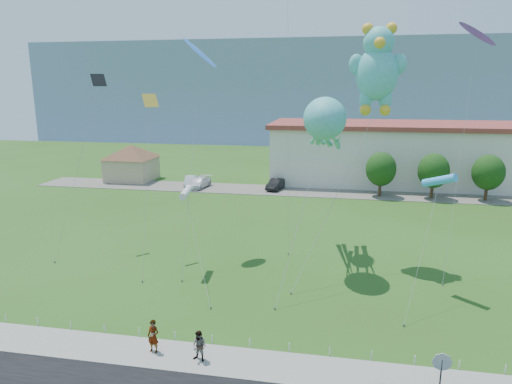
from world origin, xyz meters
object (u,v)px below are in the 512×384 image
(parked_car_white, at_px, (199,183))
(octopus_kite, at_px, (325,127))
(pedestrian_left, at_px, (153,336))
(teddy_bear_kite, at_px, (377,67))
(parked_car_black, at_px, (276,184))
(stop_sign, at_px, (442,367))
(pedestrian_right, at_px, (199,346))
(warehouse, at_px, (498,155))
(parked_car_silver, at_px, (191,181))
(pavilion, at_px, (131,159))

(parked_car_white, relative_size, octopus_kite, 0.35)
(octopus_kite, bearing_deg, pedestrian_left, -119.28)
(parked_car_white, relative_size, teddy_bear_kite, 0.27)
(parked_car_black, bearing_deg, stop_sign, -62.23)
(teddy_bear_kite, bearing_deg, pedestrian_right, -118.58)
(warehouse, height_order, stop_sign, warehouse)
(stop_sign, xyz_separation_m, parked_car_silver, (-23.78, 39.30, -1.11))
(stop_sign, bearing_deg, pedestrian_right, 173.39)
(pedestrian_right, bearing_deg, parked_car_black, 106.78)
(parked_car_black, bearing_deg, octopus_kite, -63.93)
(warehouse, relative_size, octopus_kite, 4.63)
(stop_sign, distance_m, octopus_kite, 18.09)
(teddy_bear_kite, bearing_deg, stop_sign, -83.14)
(pedestrian_right, bearing_deg, octopus_kite, 83.82)
(stop_sign, height_order, parked_car_white, stop_sign)
(parked_car_silver, height_order, teddy_bear_kite, teddy_bear_kite)
(pavilion, distance_m, parked_car_silver, 10.40)
(pavilion, xyz_separation_m, pedestrian_left, (20.41, -40.65, -2.08))
(parked_car_white, bearing_deg, stop_sign, -51.31)
(warehouse, xyz_separation_m, octopus_kite, (-22.01, -33.13, 6.08))
(parked_car_white, height_order, octopus_kite, octopus_kite)
(parked_car_white, bearing_deg, pedestrian_left, -67.24)
(pavilion, distance_m, parked_car_white, 11.74)
(pedestrian_left, height_order, teddy_bear_kite, teddy_bear_kite)
(parked_car_silver, height_order, octopus_kite, octopus_kite)
(pedestrian_left, height_order, octopus_kite, octopus_kite)
(pavilion, distance_m, pedestrian_right, 46.98)
(stop_sign, height_order, teddy_bear_kite, teddy_bear_kite)
(pavilion, bearing_deg, octopus_kite, -44.11)
(pedestrian_left, distance_m, parked_car_silver, 39.23)
(teddy_bear_kite, bearing_deg, parked_car_white, 133.06)
(warehouse, height_order, pedestrian_left, warehouse)
(parked_car_white, bearing_deg, teddy_bear_kite, -38.30)
(stop_sign, distance_m, parked_car_silver, 45.94)
(pavilion, relative_size, parked_car_silver, 2.16)
(stop_sign, distance_m, parked_car_white, 44.90)
(pedestrian_left, distance_m, octopus_kite, 18.06)
(pedestrian_left, height_order, parked_car_black, pedestrian_left)
(pedestrian_right, xyz_separation_m, parked_car_silver, (-13.16, 38.07, -0.10))
(pedestrian_right, bearing_deg, teddy_bear_kite, 75.51)
(parked_car_black, bearing_deg, parked_car_white, -164.86)
(teddy_bear_kite, bearing_deg, parked_car_black, 114.58)
(pedestrian_right, xyz_separation_m, teddy_bear_kite, (8.58, 15.75, 13.46))
(pavilion, bearing_deg, parked_car_black, -6.80)
(stop_sign, xyz_separation_m, octopus_kite, (-5.51, 15.07, 8.34))
(pavilion, distance_m, parked_car_black, 21.34)
(warehouse, bearing_deg, pedestrian_right, -120.00)
(parked_car_white, bearing_deg, pavilion, 171.72)
(parked_car_white, bearing_deg, parked_car_silver, 169.79)
(pedestrian_left, bearing_deg, stop_sign, 3.18)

